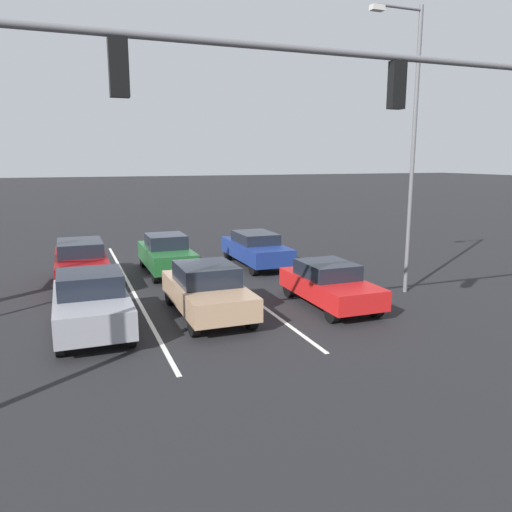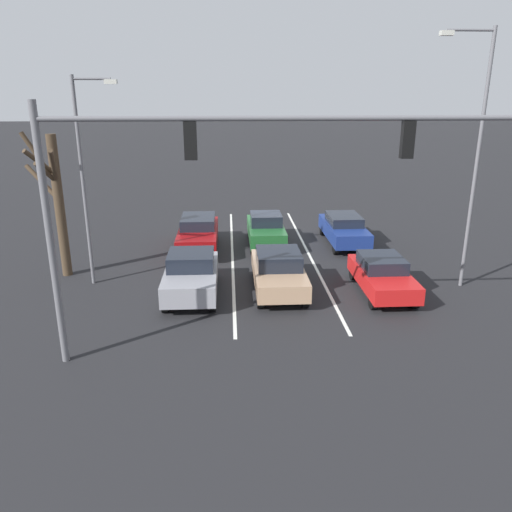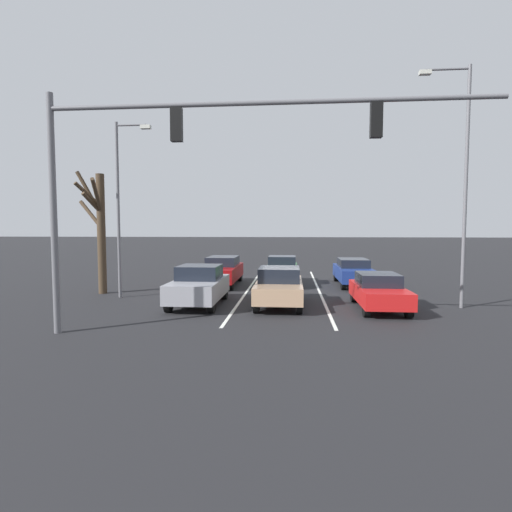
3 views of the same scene
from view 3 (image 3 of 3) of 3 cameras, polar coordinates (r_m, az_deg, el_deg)
The scene contains 13 objects.
ground_plane at distance 23.53m, azimuth 4.07°, elevation -3.80°, with size 240.00×240.00×0.00m, color black.
lane_stripe_left_divider at distance 21.13m, azimuth 8.90°, elevation -4.71°, with size 0.12×16.93×0.01m, color silver.
lane_stripe_center_divider at distance 21.20m, azimuth -0.99°, elevation -4.64°, with size 0.12×16.93×0.01m, color silver.
car_red_leftlane_front at distance 16.49m, azimuth 17.10°, elevation -4.77°, with size 1.74×4.06×1.40m.
car_tan_midlane_front at distance 16.54m, azimuth 3.33°, elevation -4.28°, with size 1.87×4.40×1.57m.
car_gray_rightlane_front at distance 16.69m, azimuth -8.14°, elevation -4.17°, with size 1.91×4.12×1.65m.
car_darkgreen_midlane_second at distance 22.59m, azimuth 3.74°, elevation -2.04°, with size 1.72×4.25×1.62m.
car_navy_leftlane_second at distance 22.87m, azimuth 13.69°, elevation -2.14°, with size 1.76×4.59×1.49m.
car_maroon_rightlane_second at distance 22.39m, azimuth -4.86°, elevation -2.06°, with size 1.83×4.76×1.59m.
traffic_signal_gantry at distance 12.02m, azimuth -10.73°, elevation 14.09°, with size 12.87×0.37×7.15m.
street_lamp_right_shoulder at distance 19.21m, azimuth -18.67°, elevation 7.81°, with size 1.65×0.24×7.93m.
street_lamp_left_shoulder at distance 17.89m, azimuth 27.27°, elevation 10.59°, with size 1.96×0.24×9.48m.
bare_tree_near at distance 20.72m, azimuth -21.52°, elevation 4.02°, with size 1.99×2.47×5.92m.
Camera 3 is at (-0.40, 23.31, 3.19)m, focal length 28.00 mm.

